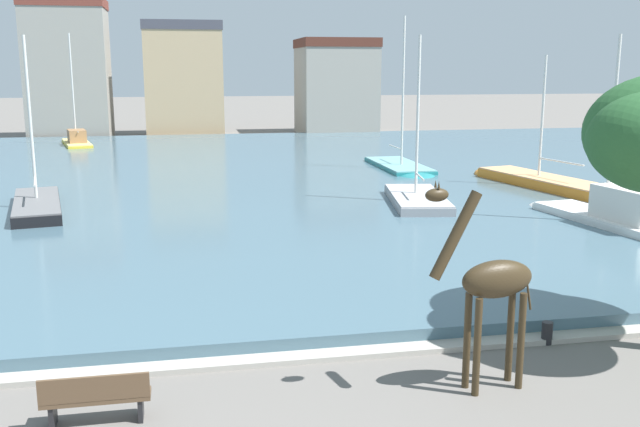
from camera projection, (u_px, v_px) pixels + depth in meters
The scene contains 14 objects.
harbor_water at pixel (209, 178), 37.67m from camera, with size 78.93×47.85×0.39m, color #476675.
quay_edge_coping at pixel (260, 361), 14.47m from camera, with size 78.93×0.50×0.12m, color #ADA89E.
giraffe_statue at pixel (491, 284), 12.94m from camera, with size 2.31×0.74×4.04m.
sailboat_white at pixel (608, 218), 25.80m from camera, with size 2.98×8.50×7.11m.
sailboat_black at pixel (37, 207), 28.62m from camera, with size 2.92×7.69×7.19m.
sailboat_yellow at pixel (76, 142), 52.69m from camera, with size 3.09×7.06×8.44m.
sailboat_teal at pixel (402, 170), 39.70m from camera, with size 2.29×7.66×8.72m.
sailboat_grey at pixel (415, 200), 30.15m from camera, with size 3.09×6.70×7.27m.
sailboat_orange at pixel (535, 183), 34.36m from camera, with size 3.80×9.80×6.54m.
mooring_bollard at pixel (547, 333), 15.48m from camera, with size 0.24×0.24×0.50m, color #232326.
park_bench at pixel (96, 397), 11.92m from camera, with size 1.80×0.44×0.92m.
townhouse_wide_warehouse at pixel (68, 69), 60.44m from camera, with size 6.79×5.45×11.69m.
townhouse_corner_house at pixel (184, 79), 62.89m from camera, with size 6.82×5.45×9.97m.
townhouse_end_terrace at pixel (336, 87), 64.78m from camera, with size 6.80×6.92×8.57m.
Camera 1 is at (-1.40, -6.49, 5.93)m, focal length 39.73 mm.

